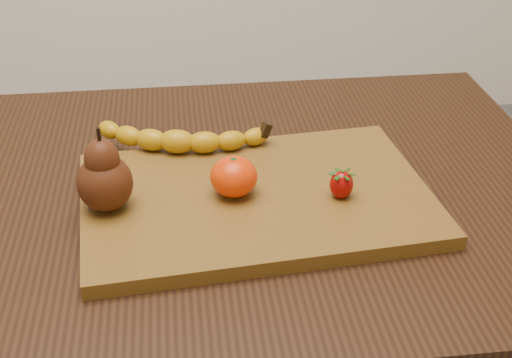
{
  "coord_description": "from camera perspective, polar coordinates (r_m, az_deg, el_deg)",
  "views": [
    {
      "loc": [
        -0.04,
        -0.84,
        1.27
      ],
      "look_at": [
        0.05,
        -0.05,
        0.8
      ],
      "focal_mm": 50.0,
      "sensor_mm": 36.0,
      "label": 1
    }
  ],
  "objects": [
    {
      "name": "table",
      "position": [
        1.04,
        -3.36,
        -5.19
      ],
      "size": [
        1.0,
        0.7,
        0.76
      ],
      "color": "black",
      "rests_on": "ground"
    },
    {
      "name": "cutting_board",
      "position": [
        0.93,
        -0.0,
        -1.58
      ],
      "size": [
        0.47,
        0.34,
        0.02
      ],
      "primitive_type": "cube",
      "rotation": [
        0.0,
        0.0,
        0.09
      ],
      "color": "brown",
      "rests_on": "table"
    },
    {
      "name": "strawberry",
      "position": [
        0.92,
        6.86,
        -0.37
      ],
      "size": [
        0.04,
        0.04,
        0.04
      ],
      "primitive_type": null,
      "rotation": [
        0.0,
        0.0,
        -0.23
      ],
      "color": "#9C0604",
      "rests_on": "cutting_board"
    },
    {
      "name": "mandarin",
      "position": [
        0.91,
        -1.79,
        0.19
      ],
      "size": [
        0.08,
        0.08,
        0.05
      ],
      "primitive_type": "ellipsoid",
      "rotation": [
        0.0,
        0.0,
        -0.43
      ],
      "color": "#E83302",
      "rests_on": "cutting_board"
    },
    {
      "name": "pear",
      "position": [
        0.89,
        -12.13,
        0.76
      ],
      "size": [
        0.07,
        0.07,
        0.11
      ],
      "primitive_type": null,
      "rotation": [
        0.0,
        0.0,
        0.07
      ],
      "color": "#471E0B",
      "rests_on": "cutting_board"
    },
    {
      "name": "banana",
      "position": [
        1.02,
        -6.33,
        3.0
      ],
      "size": [
        0.23,
        0.1,
        0.03
      ],
      "primitive_type": null,
      "rotation": [
        0.0,
        0.0,
        -0.22
      ],
      "color": "#C08F09",
      "rests_on": "cutting_board"
    }
  ]
}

